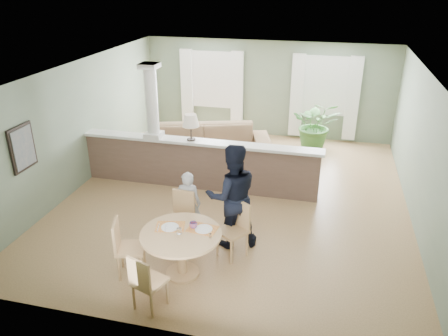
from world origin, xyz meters
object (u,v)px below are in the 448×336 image
(chair_far_man, at_px, (236,226))
(sofa, at_px, (204,147))
(chair_side, at_px, (125,245))
(child_person, at_px, (188,204))
(houseplant, at_px, (316,125))
(man_person, at_px, (232,196))
(dining_table, at_px, (182,241))
(chair_near, at_px, (146,281))
(chair_far_boy, at_px, (181,215))

(chair_far_man, bearing_deg, sofa, 149.43)
(chair_side, bearing_deg, child_person, -41.88)
(houseplant, xyz_separation_m, man_person, (-1.17, -4.96, 0.25))
(sofa, bearing_deg, houseplant, 17.30)
(dining_table, xyz_separation_m, chair_near, (-0.22, -0.89, -0.10))
(chair_far_boy, distance_m, chair_far_man, 1.01)
(chair_far_man, relative_size, chair_near, 1.06)
(chair_far_man, bearing_deg, man_person, 148.97)
(chair_far_boy, bearing_deg, sofa, 106.09)
(dining_table, bearing_deg, chair_far_man, 47.08)
(sofa, height_order, houseplant, houseplant)
(man_person, bearing_deg, houseplant, -126.68)
(houseplant, bearing_deg, dining_table, -106.09)
(sofa, xyz_separation_m, chair_side, (0.02, -4.41, 0.05))
(chair_far_boy, xyz_separation_m, chair_far_man, (1.00, -0.15, 0.01))
(sofa, height_order, chair_near, sofa)
(sofa, distance_m, child_person, 3.15)
(sofa, height_order, man_person, man_person)
(houseplant, height_order, man_person, man_person)
(chair_side, relative_size, child_person, 0.77)
(sofa, bearing_deg, chair_far_man, -82.73)
(child_person, bearing_deg, houseplant, -119.11)
(chair_far_boy, bearing_deg, chair_far_man, -1.75)
(dining_table, relative_size, chair_far_boy, 1.32)
(chair_far_boy, bearing_deg, houseplant, 74.68)
(houseplant, xyz_separation_m, chair_side, (-2.59, -6.19, -0.15))
(sofa, distance_m, chair_side, 4.41)
(houseplant, relative_size, chair_near, 1.49)
(chair_side, relative_size, man_person, 0.51)
(chair_far_man, distance_m, man_person, 0.51)
(houseplant, distance_m, chair_far_boy, 5.50)
(chair_far_man, height_order, child_person, child_person)
(chair_far_man, height_order, man_person, man_person)
(chair_far_boy, distance_m, man_person, 0.98)
(chair_far_boy, bearing_deg, chair_near, -80.62)
(chair_near, relative_size, chair_side, 0.95)
(man_person, bearing_deg, chair_far_man, 90.40)
(chair_near, distance_m, child_person, 2.02)
(sofa, distance_m, houseplant, 3.16)
(sofa, bearing_deg, man_person, -82.69)
(chair_far_boy, xyz_separation_m, chair_side, (-0.54, -1.08, 0.00))
(chair_far_boy, relative_size, child_person, 0.76)
(chair_far_man, xyz_separation_m, man_person, (-0.13, 0.29, 0.40))
(chair_side, bearing_deg, houseplant, -40.35)
(chair_far_man, relative_size, chair_side, 1.00)
(dining_table, distance_m, man_person, 1.22)
(chair_side, bearing_deg, dining_table, -94.68)
(sofa, relative_size, houseplant, 2.41)
(child_person, bearing_deg, chair_far_man, 150.89)
(child_person, height_order, man_person, man_person)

